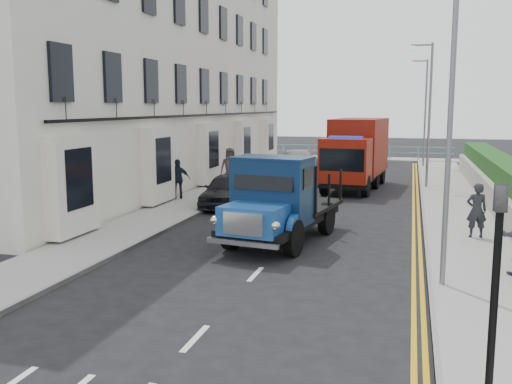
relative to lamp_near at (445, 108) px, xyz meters
name	(u,v)px	position (x,y,z in m)	size (l,w,h in m)	color
ground	(275,254)	(-4.18, 2.00, -4.00)	(120.00, 120.00, 0.00)	black
pavement_west	(209,195)	(-9.38, 11.00, -3.94)	(2.40, 38.00, 0.12)	gray
pavement_east	(455,206)	(1.12, 11.00, -3.94)	(2.60, 38.00, 0.12)	gray
promenade	(363,159)	(-4.18, 31.00, -3.94)	(30.00, 2.50, 0.12)	gray
sea_plane	(383,138)	(-4.18, 62.00, -4.00)	(120.00, 120.00, 0.00)	#4D5F69
terrace_west	(156,45)	(-13.65, 15.00, 3.17)	(6.31, 30.20, 14.25)	silver
garden_east	(507,187)	(3.03, 11.00, -3.10)	(1.45, 28.00, 1.75)	#B2AD9E
seafront_railing	(362,153)	(-4.18, 30.20, -3.42)	(13.00, 0.08, 1.11)	#59B2A5
lamp_near	(445,108)	(0.00, 0.00, 0.00)	(1.23, 0.18, 7.00)	slate
lamp_mid	(427,107)	(0.00, 16.00, 0.00)	(1.23, 0.18, 7.00)	slate
lamp_far	(424,107)	(0.00, 26.00, 0.00)	(1.23, 0.18, 7.00)	slate
traffic_signal	(496,266)	(0.42, -5.50, -1.92)	(0.16, 0.20, 3.10)	black
bedford_lorry	(275,206)	(-4.41, 2.92, -2.81)	(2.94, 5.67, 2.57)	black
red_lorry	(356,152)	(-3.26, 15.40, -2.18)	(2.79, 6.69, 3.41)	black
parked_car_front	(227,190)	(-7.78, 8.78, -3.32)	(1.59, 3.96, 1.35)	black
parked_car_mid	(264,184)	(-6.78, 10.92, -3.34)	(1.40, 4.01, 1.32)	#59A2C0
parked_car_rear	(295,164)	(-6.96, 18.70, -3.23)	(2.14, 5.27, 1.53)	#AFAEB3
seafront_car_left	(354,152)	(-4.68, 29.00, -3.27)	(2.41, 5.22, 1.45)	black
seafront_car_right	(372,152)	(-3.41, 28.73, -3.26)	(1.74, 4.32, 1.47)	#AFAFB4
pedestrian_east_near	(477,210)	(1.31, 5.05, -3.05)	(0.60, 0.40, 1.65)	#232428
pedestrian_west_near	(178,179)	(-10.18, 9.43, -3.03)	(0.99, 0.41, 1.69)	black
pedestrian_west_far	(230,168)	(-9.06, 13.13, -2.91)	(0.95, 0.62, 1.94)	#3D302C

